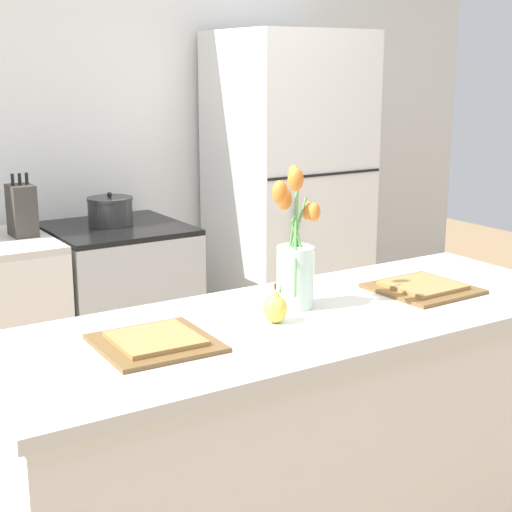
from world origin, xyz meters
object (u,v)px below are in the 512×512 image
plate_setting_right (423,288)px  knife_block (22,210)px  pear_figurine (275,307)px  refrigerator (287,208)px  stove_range (120,320)px  flower_vase (295,259)px  cooking_pot (110,211)px  plate_setting_left (155,342)px

plate_setting_right → knife_block: bearing=115.7°
plate_setting_right → pear_figurine: bearing=-178.9°
refrigerator → stove_range: bearing=-180.0°
flower_vase → cooking_pot: bearing=87.4°
flower_vase → plate_setting_left: flower_vase is taller
refrigerator → cooking_pot: bearing=177.4°
refrigerator → cooking_pot: refrigerator is taller
cooking_pot → pear_figurine: bearing=-96.7°
flower_vase → plate_setting_left: 0.50m
stove_range → plate_setting_right: plate_setting_right is taller
stove_range → plate_setting_right: 1.71m
pear_figurine → flower_vase: bearing=34.3°
pear_figurine → refrigerator: bearing=54.4°
stove_range → pear_figurine: pear_figurine is taller
plate_setting_right → plate_setting_left: bearing=180.0°
pear_figurine → knife_block: 1.64m
refrigerator → knife_block: bearing=179.2°
knife_block → pear_figurine: bearing=-82.5°
stove_range → knife_block: 0.70m
flower_vase → stove_range: bearing=87.0°
refrigerator → flower_vase: bearing=-124.0°
plate_setting_left → knife_block: 1.63m
stove_range → cooking_pot: bearing=101.4°
plate_setting_left → plate_setting_right: same height
plate_setting_left → knife_block: knife_block is taller
stove_range → plate_setting_right: bearing=-77.4°
flower_vase → knife_block: 1.58m
pear_figurine → knife_block: knife_block is taller
pear_figurine → cooking_pot: size_ratio=0.53×
plate_setting_left → cooking_pot: 1.73m
cooking_pot → knife_block: 0.41m
plate_setting_right → cooking_pot: cooking_pot is taller
cooking_pot → plate_setting_left: bearing=-108.5°
plate_setting_left → plate_setting_right: size_ratio=1.00×
cooking_pot → flower_vase: bearing=-92.6°
plate_setting_right → flower_vase: bearing=170.4°
refrigerator → flower_vase: refrigerator is taller
stove_range → knife_block: size_ratio=3.34×
stove_range → plate_setting_left: bearing=-109.3°
plate_setting_left → plate_setting_right: (0.92, 0.00, 0.00)m
flower_vase → plate_setting_right: size_ratio=1.44×
pear_figurine → plate_setting_right: size_ratio=0.38×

